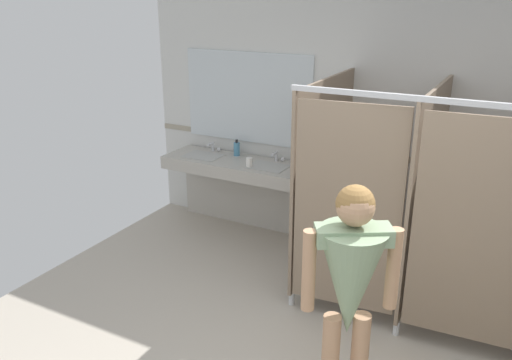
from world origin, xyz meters
The scene contains 8 objects.
wall_back centered at (0.00, 2.57, 1.46)m, with size 6.39×0.12×2.91m, color silver.
wall_back_tile_band centered at (0.00, 2.50, 1.05)m, with size 6.39×0.01×0.06m, color #9E937F.
vanity_counter centered at (-2.01, 2.30, 0.63)m, with size 1.65×0.56×0.97m.
mirror_panel centered at (-2.01, 2.50, 1.51)m, with size 1.55×0.02×1.00m, color silver.
bathroom_stalls centered at (0.57, 1.57, 1.02)m, with size 2.84×1.45×1.95m.
person_standing centered at (0.02, 0.05, 1.02)m, with size 0.55×0.55×1.62m.
soap_dispenser centered at (-2.09, 2.38, 0.94)m, with size 0.07×0.07×0.19m.
paper_cup centered at (-1.77, 2.09, 0.91)m, with size 0.07×0.07×0.10m, color white.
Camera 1 is at (0.77, -2.54, 2.61)m, focal length 36.53 mm.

